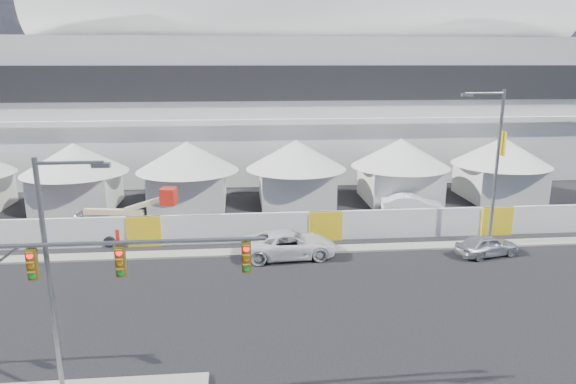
{
  "coord_description": "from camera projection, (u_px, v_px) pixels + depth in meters",
  "views": [
    {
      "loc": [
        0.43,
        -18.11,
        11.75
      ],
      "look_at": [
        3.03,
        10.0,
        4.55
      ],
      "focal_mm": 32.0,
      "sensor_mm": 36.0,
      "label": 1
    }
  ],
  "objects": [
    {
      "name": "ground",
      "position": [
        235.0,
        367.0,
        20.33
      ],
      "size": [
        160.0,
        160.0,
        0.0
      ],
      "primitive_type": "plane",
      "color": "black",
      "rests_on": "ground"
    },
    {
      "name": "far_curb",
      "position": [
        538.0,
        242.0,
        34.17
      ],
      "size": [
        80.0,
        1.2,
        0.12
      ],
      "primitive_type": "cube",
      "color": "gray",
      "rests_on": "ground"
    },
    {
      "name": "stadium",
      "position": [
        312.0,
        82.0,
        58.82
      ],
      "size": [
        80.0,
        24.8,
        21.98
      ],
      "color": "silver",
      "rests_on": "ground"
    },
    {
      "name": "tent_row",
      "position": [
        242.0,
        168.0,
        42.76
      ],
      "size": [
        53.4,
        8.4,
        5.4
      ],
      "color": "silver",
      "rests_on": "ground"
    },
    {
      "name": "hoarding_fence",
      "position": [
        326.0,
        225.0,
        34.61
      ],
      "size": [
        70.0,
        0.25,
        2.0
      ],
      "primitive_type": "cube",
      "color": "silver",
      "rests_on": "ground"
    },
    {
      "name": "sedan_silver",
      "position": [
        487.0,
        245.0,
        31.85
      ],
      "size": [
        2.43,
        4.2,
        1.35
      ],
      "primitive_type": "imported",
      "rotation": [
        0.0,
        0.0,
        1.8
      ],
      "color": "silver",
      "rests_on": "ground"
    },
    {
      "name": "pickup_curb",
      "position": [
        289.0,
        244.0,
        31.6
      ],
      "size": [
        3.09,
        6.01,
        1.62
      ],
      "primitive_type": "imported",
      "rotation": [
        0.0,
        0.0,
        1.64
      ],
      "color": "silver",
      "rests_on": "ground"
    },
    {
      "name": "lot_car_a",
      "position": [
        412.0,
        205.0,
        40.4
      ],
      "size": [
        2.59,
        4.99,
        1.57
      ],
      "primitive_type": "imported",
      "rotation": [
        0.0,
        0.0,
        1.37
      ],
      "color": "white",
      "rests_on": "ground"
    },
    {
      "name": "lot_car_c",
      "position": [
        109.0,
        220.0,
        36.93
      ],
      "size": [
        2.29,
        4.55,
        1.27
      ],
      "primitive_type": "imported",
      "rotation": [
        0.0,
        0.0,
        1.45
      ],
      "color": "#BAB9BE",
      "rests_on": "ground"
    },
    {
      "name": "traffic_mast",
      "position": [
        30.0,
        304.0,
        16.94
      ],
      "size": [
        10.52,
        0.65,
        6.7
      ],
      "color": "gray",
      "rests_on": "median_island"
    },
    {
      "name": "streetlight_median",
      "position": [
        55.0,
        267.0,
        17.03
      ],
      "size": [
        2.4,
        0.24,
        8.67
      ],
      "color": "slate",
      "rests_on": "median_island"
    },
    {
      "name": "streetlight_curb",
      "position": [
        494.0,
        158.0,
        32.41
      ],
      "size": [
        2.99,
        0.67,
        10.1
      ],
      "color": "slate",
      "rests_on": "ground"
    },
    {
      "name": "boom_lift",
      "position": [
        107.0,
        227.0,
        34.27
      ],
      "size": [
        7.64,
        2.34,
        3.8
      ],
      "rotation": [
        0.0,
        0.0,
        -0.18
      ],
      "color": "red",
      "rests_on": "ground"
    }
  ]
}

